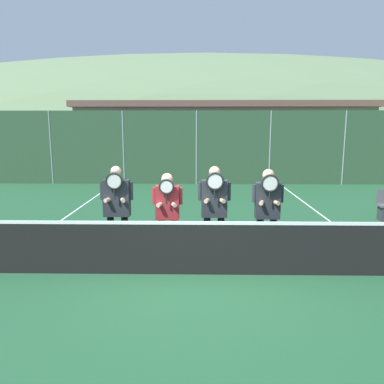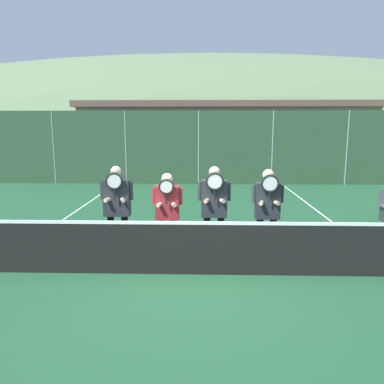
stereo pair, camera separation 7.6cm
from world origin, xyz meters
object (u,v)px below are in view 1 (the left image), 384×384
object	(u,v)px
player_leftmost	(117,205)
car_left_of_center	(176,160)
car_far_left	(79,158)
car_center	(273,160)
player_rightmost	(267,207)
player_center_right	(214,205)
player_center_left	(167,209)

from	to	relation	value
player_leftmost	car_left_of_center	bearing A→B (deg)	87.82
car_far_left	car_center	xyz separation A→B (m)	(9.63, -0.15, -0.05)
player_leftmost	player_rightmost	distance (m)	2.85
car_center	player_rightmost	bearing A→B (deg)	-101.61
player_leftmost	car_far_left	xyz separation A→B (m)	(-4.41, 11.62, -0.14)
player_center_right	car_left_of_center	size ratio (longest dim) A/B	0.44
player_center_right	player_rightmost	world-z (taller)	player_center_right
player_center_left	player_rightmost	size ratio (longest dim) A/B	0.95
player_center_right	player_leftmost	bearing A→B (deg)	179.17
player_leftmost	player_center_right	world-z (taller)	same
player_leftmost	player_center_left	xyz separation A→B (m)	(0.96, 0.03, -0.08)
car_left_of_center	car_center	size ratio (longest dim) A/B	1.00
player_leftmost	player_center_left	world-z (taller)	player_leftmost
player_center_left	player_rightmost	bearing A→B (deg)	-2.16
player_center_left	car_far_left	bearing A→B (deg)	114.87
player_center_right	car_far_left	bearing A→B (deg)	118.28
car_far_left	car_left_of_center	size ratio (longest dim) A/B	1.04
player_rightmost	car_center	xyz separation A→B (m)	(2.37, 11.52, -0.17)
player_center_right	player_rightmost	bearing A→B (deg)	-1.11
player_center_right	player_rightmost	size ratio (longest dim) A/B	1.03
player_center_left	car_center	bearing A→B (deg)	69.60
player_rightmost	car_center	bearing A→B (deg)	78.39
player_leftmost	car_far_left	distance (m)	12.43
player_center_left	player_center_right	xyz separation A→B (m)	(0.89, -0.05, 0.09)
player_center_right	car_center	xyz separation A→B (m)	(3.36, 11.50, -0.19)
player_center_left	player_rightmost	world-z (taller)	player_rightmost
player_rightmost	car_far_left	xyz separation A→B (m)	(-7.26, 11.67, -0.12)
player_leftmost	player_rightmost	size ratio (longest dim) A/B	1.03
car_far_left	car_center	distance (m)	9.63
player_center_left	car_far_left	xyz separation A→B (m)	(-5.37, 11.60, -0.06)
player_center_right	car_far_left	size ratio (longest dim) A/B	0.43
car_left_of_center	player_rightmost	bearing A→B (deg)	-78.38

